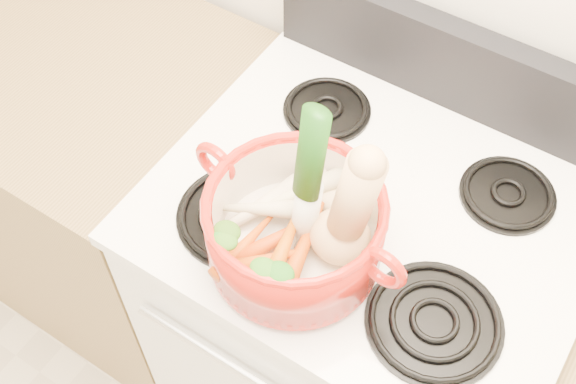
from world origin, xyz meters
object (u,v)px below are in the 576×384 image
Objects in this scene: dutch_oven at (295,229)px; squash at (343,207)px; leek at (307,183)px; stove_body at (356,322)px.

squash reaches higher than dutch_oven.
leek is at bearing 177.29° from squash.
dutch_oven reaches higher than stove_body.
squash is at bearing 17.01° from leek.
stove_body is at bearing 80.21° from leek.
dutch_oven is (-0.06, -0.18, 0.58)m from stove_body.
dutch_oven is at bearing -169.48° from squash.
squash is at bearing -88.17° from stove_body.
leek is (-0.06, -0.01, 0.03)m from squash.
stove_body is at bearing 81.51° from squash.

